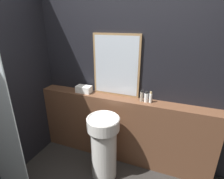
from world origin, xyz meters
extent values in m
cube|color=black|center=(0.00, 1.46, 1.25)|extent=(8.00, 0.06, 2.50)
cube|color=brown|center=(0.00, 1.32, 0.49)|extent=(2.46, 0.22, 0.98)
cylinder|color=silver|center=(-0.10, 0.92, 0.36)|extent=(0.33, 0.33, 0.72)
cylinder|color=silver|center=(-0.10, 0.92, 0.79)|extent=(0.40, 0.40, 0.14)
torus|color=silver|center=(-0.10, 0.92, 0.87)|extent=(0.39, 0.39, 0.02)
cube|color=#937047|center=(-0.12, 1.41, 1.39)|extent=(0.64, 0.03, 0.82)
cube|color=#B2BCC6|center=(-0.12, 1.40, 1.39)|extent=(0.59, 0.02, 0.77)
cube|color=white|center=(-0.58, 1.32, 1.03)|extent=(0.22, 0.12, 0.10)
cylinder|color=gray|center=(0.26, 1.32, 1.04)|extent=(0.04, 0.04, 0.12)
cylinder|color=black|center=(0.26, 1.32, 1.12)|extent=(0.03, 0.03, 0.03)
cylinder|color=white|center=(0.32, 1.32, 1.04)|extent=(0.05, 0.05, 0.11)
cylinder|color=black|center=(0.32, 1.32, 1.11)|extent=(0.03, 0.03, 0.03)
cylinder|color=white|center=(0.38, 1.32, 1.04)|extent=(0.04, 0.04, 0.12)
cylinder|color=tan|center=(0.38, 1.32, 1.11)|extent=(0.03, 0.03, 0.03)
camera|label=1|loc=(0.65, -0.72, 1.93)|focal=28.00mm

